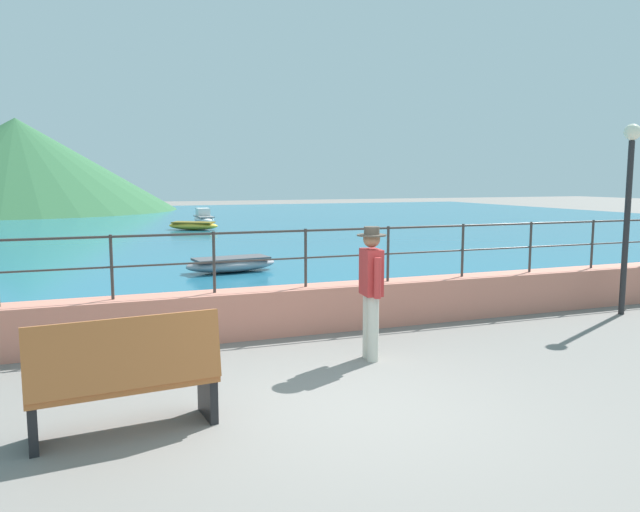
# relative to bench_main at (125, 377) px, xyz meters

# --- Properties ---
(ground_plane) EXTENTS (120.00, 120.00, 0.00)m
(ground_plane) POSITION_rel_bench_main_xyz_m (2.13, -0.10, -0.56)
(ground_plane) COLOR slate
(promenade_wall) EXTENTS (20.00, 0.56, 0.70)m
(promenade_wall) POSITION_rel_bench_main_xyz_m (2.13, 3.10, -0.21)
(promenade_wall) COLOR tan
(promenade_wall) RESTS_ON ground
(railing) EXTENTS (18.44, 0.04, 0.90)m
(railing) POSITION_rel_bench_main_xyz_m (2.13, 3.10, 0.75)
(railing) COLOR #383330
(railing) RESTS_ON promenade_wall
(lake_water) EXTENTS (64.00, 44.32, 0.06)m
(lake_water) POSITION_rel_bench_main_xyz_m (2.13, 25.74, -0.53)
(lake_water) COLOR #236B89
(lake_water) RESTS_ON ground
(hill_main) EXTENTS (22.35, 22.35, 6.66)m
(hill_main) POSITION_rel_bench_main_xyz_m (-4.97, 43.37, 2.77)
(hill_main) COLOR #33663D
(hill_main) RESTS_ON ground
(bench_main) EXTENTS (1.75, 0.72, 1.13)m
(bench_main) POSITION_rel_bench_main_xyz_m (0.00, 0.00, 0.00)
(bench_main) COLOR #B76633
(bench_main) RESTS_ON ground
(person_walking) EXTENTS (0.38, 0.57, 1.75)m
(person_walking) POSITION_rel_bench_main_xyz_m (3.13, 1.38, 0.42)
(person_walking) COLOR beige
(person_walking) RESTS_ON ground
(lamp_post) EXTENTS (0.28, 0.28, 3.28)m
(lamp_post) POSITION_rel_bench_main_xyz_m (8.41, 2.27, 1.63)
(lamp_post) COLOR #232326
(lamp_post) RESTS_ON ground
(boat_1) EXTENTS (2.44, 1.94, 0.36)m
(boat_1) POSITION_rel_bench_main_xyz_m (4.12, 22.17, -0.30)
(boat_1) COLOR gold
(boat_1) RESTS_ON lake_water
(boat_5) EXTENTS (2.40, 1.19, 0.36)m
(boat_5) POSITION_rel_bench_main_xyz_m (3.00, 9.15, -0.30)
(boat_5) COLOR gray
(boat_5) RESTS_ON lake_water
(boat_6) EXTENTS (0.96, 2.32, 0.76)m
(boat_6) POSITION_rel_bench_main_xyz_m (5.33, 26.45, -0.23)
(boat_6) COLOR white
(boat_6) RESTS_ON lake_water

